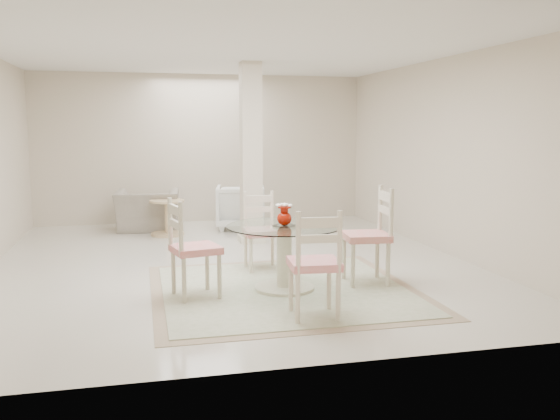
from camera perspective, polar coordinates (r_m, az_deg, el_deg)
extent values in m
plane|color=beige|center=(7.79, -4.64, -5.01)|extent=(7.00, 7.00, 0.00)
cube|color=beige|center=(11.07, -7.46, 5.88)|extent=(6.00, 0.02, 2.70)
cube|color=beige|center=(4.18, 2.39, 2.46)|extent=(6.00, 0.02, 2.70)
cube|color=beige|center=(8.57, 15.58, 5.04)|extent=(0.02, 7.00, 2.70)
cube|color=white|center=(7.65, -4.88, 15.11)|extent=(6.00, 7.00, 0.02)
cube|color=beige|center=(8.96, -2.82, 5.44)|extent=(0.30, 0.30, 2.70)
cube|color=tan|center=(6.46, 0.41, -7.71)|extent=(2.81, 2.81, 0.01)
cube|color=beige|center=(6.46, 0.41, -7.64)|extent=(2.58, 2.58, 0.01)
cylinder|color=beige|center=(6.45, 0.41, -7.53)|extent=(0.64, 0.64, 0.05)
cylinder|color=beige|center=(6.37, 0.41, -4.53)|extent=(0.16, 0.16, 0.66)
cylinder|color=beige|center=(6.31, 0.42, -1.72)|extent=(0.27, 0.27, 0.03)
cylinder|color=white|center=(6.30, 0.42, -1.55)|extent=(1.23, 1.23, 0.01)
ellipsoid|color=#AA1505|center=(6.29, 0.42, -0.83)|extent=(0.16, 0.16, 0.15)
cylinder|color=#AA1505|center=(6.28, 0.42, 0.00)|extent=(0.08, 0.08, 0.04)
cylinder|color=#AA1505|center=(6.27, 0.42, 0.28)|extent=(0.14, 0.14, 0.02)
ellipsoid|color=white|center=(6.27, 0.42, 0.47)|extent=(0.09, 0.09, 0.04)
ellipsoid|color=white|center=(6.30, 0.81, 0.39)|extent=(0.09, 0.09, 0.04)
ellipsoid|color=white|center=(6.29, -0.02, 0.41)|extent=(0.09, 0.09, 0.04)
cylinder|color=beige|center=(6.86, 6.17, -4.67)|extent=(0.05, 0.05, 0.50)
cylinder|color=beige|center=(6.49, 7.02, -5.42)|extent=(0.05, 0.05, 0.50)
cylinder|color=beige|center=(6.96, 9.33, -4.54)|extent=(0.05, 0.05, 0.50)
cylinder|color=beige|center=(6.60, 10.35, -5.27)|extent=(0.05, 0.05, 0.50)
cube|color=red|center=(6.66, 8.27, -2.53)|extent=(0.52, 0.52, 0.08)
cube|color=beige|center=(6.67, 10.14, 0.63)|extent=(0.09, 0.44, 0.59)
cylinder|color=#F0E2C6|center=(7.09, -2.81, -4.47)|extent=(0.04, 0.04, 0.44)
cylinder|color=#F0E2C6|center=(7.17, -0.10, -4.33)|extent=(0.04, 0.04, 0.44)
cylinder|color=#F0E2C6|center=(7.43, -3.33, -3.90)|extent=(0.04, 0.04, 0.44)
cylinder|color=#F0E2C6|center=(7.50, -0.73, -3.78)|extent=(0.04, 0.04, 0.44)
cube|color=#B21313|center=(7.24, -1.75, -2.15)|extent=(0.43, 0.43, 0.07)
cube|color=#F0E2C6|center=(7.38, -2.08, 0.56)|extent=(0.38, 0.05, 0.52)
cylinder|color=beige|center=(6.09, -5.85, -6.44)|extent=(0.05, 0.05, 0.47)
cylinder|color=beige|center=(6.43, -7.02, -5.68)|extent=(0.05, 0.05, 0.47)
cylinder|color=beige|center=(5.97, -9.21, -6.79)|extent=(0.05, 0.05, 0.47)
cylinder|color=beige|center=(6.32, -10.22, -5.99)|extent=(0.05, 0.05, 0.47)
cube|color=red|center=(6.14, -8.13, -3.74)|extent=(0.55, 0.55, 0.07)
cube|color=beige|center=(6.02, -10.06, -0.68)|extent=(0.14, 0.41, 0.56)
cylinder|color=beige|center=(5.74, 4.73, -7.35)|extent=(0.05, 0.05, 0.47)
cylinder|color=beige|center=(5.67, 1.06, -7.51)|extent=(0.05, 0.05, 0.47)
cylinder|color=beige|center=(5.39, 5.62, -8.37)|extent=(0.05, 0.05, 0.47)
cylinder|color=beige|center=(5.32, 1.71, -8.57)|extent=(0.05, 0.05, 0.47)
cube|color=red|center=(5.46, 3.30, -5.19)|extent=(0.49, 0.49, 0.07)
cube|color=beige|center=(5.19, 3.79, -2.01)|extent=(0.41, 0.08, 0.55)
imported|color=gray|center=(10.33, -12.62, -0.04)|extent=(1.12, 1.00, 0.68)
imported|color=white|center=(10.26, -3.83, 0.31)|extent=(0.94, 0.96, 0.76)
cylinder|color=tan|center=(9.82, -10.75, -2.26)|extent=(0.53, 0.53, 0.04)
cylinder|color=tan|center=(9.78, -10.79, -0.73)|extent=(0.08, 0.08, 0.51)
cylinder|color=tan|center=(9.74, -10.83, 0.86)|extent=(0.56, 0.56, 0.03)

